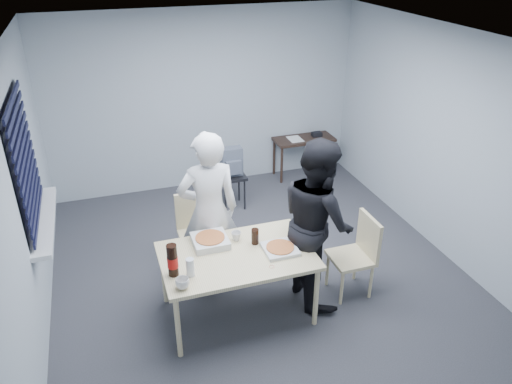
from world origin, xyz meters
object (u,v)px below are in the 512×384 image
object	(u,v)px
chair_far	(196,226)
backpack	(232,162)
side_table	(304,143)
stool	(232,182)
soda_bottle	(173,261)
dining_table	(237,259)
person_black	(317,221)
mug_b	(236,236)
chair_right	(359,250)
mug_a	(182,283)
person_white	(209,212)

from	to	relation	value
chair_far	backpack	bearing A→B (deg)	57.47
side_table	stool	size ratio (longest dim) A/B	1.89
stool	soda_bottle	world-z (taller)	soda_bottle
dining_table	person_black	xyz separation A→B (m)	(0.86, 0.06, 0.23)
mug_b	side_table	bearing A→B (deg)	54.40
stool	mug_b	bearing A→B (deg)	-104.40
chair_right	stool	size ratio (longest dim) A/B	1.80
soda_bottle	dining_table	bearing A→B (deg)	11.41
dining_table	mug_a	xyz separation A→B (m)	(-0.59, -0.34, 0.11)
side_table	mug_a	world-z (taller)	mug_a
mug_b	person_black	bearing A→B (deg)	-12.92
dining_table	chair_right	distance (m)	1.32
backpack	stool	bearing A→B (deg)	90.95
person_white	side_table	distance (m)	3.05
dining_table	mug_a	distance (m)	0.69
soda_bottle	person_black	bearing A→B (deg)	7.14
person_black	side_table	xyz separation A→B (m)	(1.05, 2.77, -0.34)
mug_a	chair_far	bearing A→B (deg)	73.34
person_black	mug_a	bearing A→B (deg)	105.44
chair_right	mug_a	size ratio (longest dim) A/B	7.24
chair_far	mug_b	xyz separation A→B (m)	(0.27, -0.72, 0.25)
dining_table	mug_a	bearing A→B (deg)	-149.99
person_black	person_white	bearing A→B (deg)	61.75
dining_table	stool	distance (m)	2.25
dining_table	side_table	bearing A→B (deg)	55.88
mug_a	chair_right	bearing A→B (deg)	8.83
backpack	mug_b	xyz separation A→B (m)	(-0.49, -1.91, 0.07)
chair_far	chair_right	size ratio (longest dim) A/B	1.00
mug_a	soda_bottle	size ratio (longest dim) A/B	0.39
person_black	soda_bottle	bearing A→B (deg)	97.14
mug_b	stool	bearing A→B (deg)	75.60
person_white	stool	xyz separation A→B (m)	(0.69, 1.57, -0.50)
chair_far	backpack	world-z (taller)	backpack
chair_far	mug_b	world-z (taller)	chair_far
chair_far	chair_right	xyz separation A→B (m)	(1.51, -1.01, 0.00)
side_table	mug_b	distance (m)	3.18
person_black	stool	size ratio (longest dim) A/B	3.58
side_table	mug_a	xyz separation A→B (m)	(-2.51, -3.17, 0.22)
mug_a	stool	bearing A→B (deg)	65.36
dining_table	backpack	size ratio (longest dim) A/B	3.65
backpack	dining_table	bearing A→B (deg)	-103.59
mug_b	soda_bottle	bearing A→B (deg)	-152.04
person_white	side_table	xyz separation A→B (m)	(2.04, 2.23, -0.34)
chair_far	mug_b	size ratio (longest dim) A/B	8.90
person_black	soda_bottle	world-z (taller)	person_black
mug_b	soda_bottle	world-z (taller)	soda_bottle
dining_table	stool	xyz separation A→B (m)	(0.56, 2.17, -0.27)
chair_right	backpack	xyz separation A→B (m)	(-0.75, 2.20, 0.18)
soda_bottle	chair_far	bearing A→B (deg)	68.41
person_white	side_table	size ratio (longest dim) A/B	1.89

